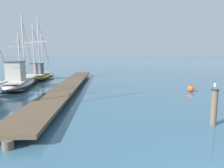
{
  "coord_description": "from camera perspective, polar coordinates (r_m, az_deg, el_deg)",
  "views": [
    {
      "loc": [
        -2.71,
        -2.78,
        3.0
      ],
      "look_at": [
        -2.22,
        7.97,
        1.4
      ],
      "focal_mm": 33.16,
      "sensor_mm": 36.0,
      "label": 1
    }
  ],
  "objects": [
    {
      "name": "mooring_buoy",
      "position": [
        17.45,
        20.9,
        -1.15
      ],
      "size": [
        0.51,
        0.51,
        0.58
      ],
      "color": "#E04C1E",
      "rests_on": "ground"
    },
    {
      "name": "fishing_boat_2",
      "position": [
        20.14,
        -24.22,
        0.98
      ],
      "size": [
        2.91,
        8.76,
        6.72
      ],
      "color": "silver",
      "rests_on": "ground"
    },
    {
      "name": "floating_dock",
      "position": [
        17.7,
        -11.83,
        -0.3
      ],
      "size": [
        2.11,
        22.27,
        0.53
      ],
      "color": "brown",
      "rests_on": "ground"
    },
    {
      "name": "fishing_boat_0",
      "position": [
        25.37,
        -19.41,
        2.51
      ],
      "size": [
        2.38,
        6.13,
        7.13
      ],
      "color": "gold",
      "rests_on": "ground"
    },
    {
      "name": "mooring_piling",
      "position": [
        9.65,
        26.3,
        -5.57
      ],
      "size": [
        0.3,
        0.3,
        1.54
      ],
      "color": "brown",
      "rests_on": "ground"
    },
    {
      "name": "perched_seagull",
      "position": [
        9.5,
        26.66,
        -0.4
      ],
      "size": [
        0.29,
        0.32,
        0.27
      ],
      "color": "gold",
      "rests_on": "mooring_piling"
    }
  ]
}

